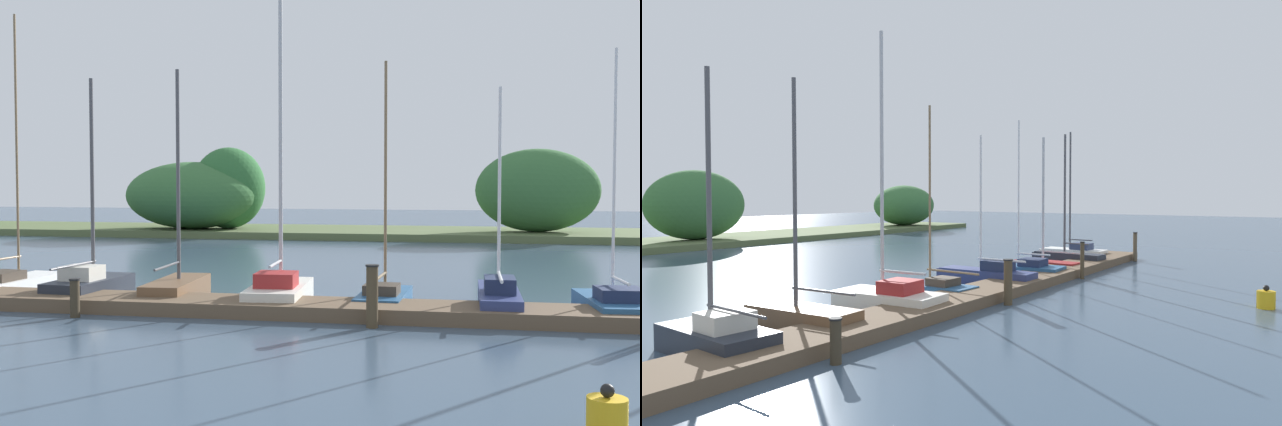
{
  "view_description": "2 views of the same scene",
  "coord_description": "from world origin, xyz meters",
  "views": [
    {
      "loc": [
        2.38,
        -4.49,
        3.33
      ],
      "look_at": [
        -1.67,
        16.54,
        2.39
      ],
      "focal_mm": 42.7,
      "sensor_mm": 36.0,
      "label": 1
    },
    {
      "loc": [
        -14.71,
        4.01,
        3.43
      ],
      "look_at": [
        0.63,
        14.34,
        2.81
      ],
      "focal_mm": 31.29,
      "sensor_mm": 36.0,
      "label": 2
    }
  ],
  "objects": [
    {
      "name": "channel_buoy_0",
      "position": [
        4.19,
        5.71,
        0.28
      ],
      "size": [
        0.52,
        0.52,
        0.71
      ],
      "color": "gold",
      "rests_on": "ground"
    },
    {
      "name": "sailboat_6",
      "position": [
        3.2,
        15.03,
        0.38
      ],
      "size": [
        0.98,
        4.09,
        5.67
      ],
      "rotation": [
        0.0,
        0.0,
        1.57
      ],
      "color": "navy",
      "rests_on": "ground"
    },
    {
      "name": "sailboat_1",
      "position": [
        -10.82,
        15.93,
        0.31
      ],
      "size": [
        1.38,
        4.19,
        8.23
      ],
      "rotation": [
        0.0,
        0.0,
        1.51
      ],
      "color": "white",
      "rests_on": "ground"
    },
    {
      "name": "sailboat_3",
      "position": [
        -5.42,
        15.26,
        0.38
      ],
      "size": [
        1.26,
        3.54,
        6.35
      ],
      "rotation": [
        0.0,
        0.0,
        1.63
      ],
      "color": "brown",
      "rests_on": "ground"
    },
    {
      "name": "mooring_piling_1",
      "position": [
        -6.91,
        12.34,
        0.48
      ],
      "size": [
        0.27,
        0.27,
        0.94
      ],
      "color": "#3D3323",
      "rests_on": "ground"
    },
    {
      "name": "mooring_piling_2",
      "position": [
        0.32,
        12.41,
        0.72
      ],
      "size": [
        0.31,
        0.31,
        1.42
      ],
      "color": "#4C3D28",
      "rests_on": "ground"
    },
    {
      "name": "sailboat_2",
      "position": [
        -7.88,
        14.99,
        0.42
      ],
      "size": [
        1.45,
        3.52,
        6.14
      ],
      "rotation": [
        0.0,
        0.0,
        1.51
      ],
      "color": "#232833",
      "rests_on": "ground"
    },
    {
      "name": "sailboat_4",
      "position": [
        -2.45,
        14.95,
        0.45
      ],
      "size": [
        1.55,
        3.6,
        8.18
      ],
      "rotation": [
        0.0,
        0.0,
        1.63
      ],
      "color": "silver",
      "rests_on": "ground"
    },
    {
      "name": "sailboat_7",
      "position": [
        5.93,
        14.89,
        0.32
      ],
      "size": [
        1.62,
        3.57,
        6.52
      ],
      "rotation": [
        0.0,
        0.0,
        1.65
      ],
      "color": "#285684",
      "rests_on": "ground"
    },
    {
      "name": "far_shore",
      "position": [
        -1.18,
        39.51,
        1.97
      ],
      "size": [
        67.77,
        8.49,
        5.83
      ],
      "color": "#56663D",
      "rests_on": "ground"
    },
    {
      "name": "sailboat_5",
      "position": [
        0.29,
        15.29,
        0.31
      ],
      "size": [
        1.3,
        3.47,
        6.42
      ],
      "rotation": [
        0.0,
        0.0,
        1.52
      ],
      "color": "#285684",
      "rests_on": "ground"
    },
    {
      "name": "dock_pier",
      "position": [
        0.0,
        13.64,
        0.17
      ],
      "size": [
        29.89,
        1.8,
        0.35
      ],
      "color": "brown",
      "rests_on": "ground"
    }
  ]
}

